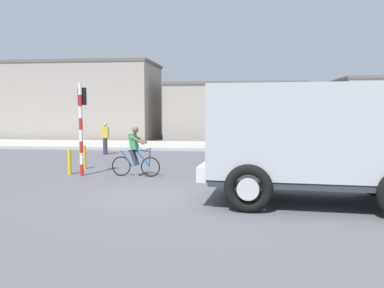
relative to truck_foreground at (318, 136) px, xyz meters
name	(u,v)px	position (x,y,z in m)	size (l,w,h in m)	color
ground_plane	(153,197)	(-4.16, 0.24, -1.67)	(120.00, 120.00, 0.00)	#56565B
sidewalk_far	(204,146)	(-4.16, 14.52, -1.59)	(80.00, 5.00, 0.16)	#ADADA8
truck_foreground	(318,136)	(0.00, 0.00, 0.00)	(5.60, 3.15, 2.90)	#B2B7BC
cyclist	(135,151)	(-5.47, 3.44, -0.80)	(1.73, 0.50, 1.72)	black
traffic_light_pole	(81,116)	(-7.36, 3.42, 0.40)	(0.24, 0.43, 3.20)	red
car_red_near	(330,140)	(2.30, 9.99, -0.85)	(4.31, 2.69, 1.60)	#B7B7BC
pedestrian_near_kerb	(105,138)	(-8.75, 9.93, -0.82)	(0.34, 0.22, 1.62)	#2D334C
bollard_near	(69,162)	(-7.90, 3.57, -1.22)	(0.14, 0.14, 0.90)	gold
bollard_far	(84,157)	(-7.90, 4.97, -1.22)	(0.14, 0.14, 0.90)	gold
building_corner_left	(83,101)	(-14.11, 20.55, 1.22)	(11.43, 6.19, 5.77)	#9E9389
building_mid_block	(234,111)	(-2.49, 22.08, 0.44)	(10.06, 7.45, 4.20)	#9E9389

